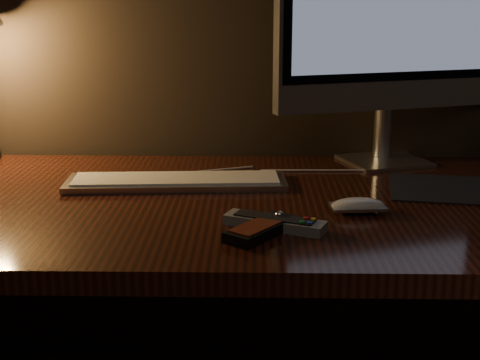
{
  "coord_description": "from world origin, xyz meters",
  "views": [
    {
      "loc": [
        0.07,
        0.57,
        1.14
      ],
      "look_at": [
        0.04,
        1.73,
        0.82
      ],
      "focal_mm": 50.0,
      "sensor_mm": 36.0,
      "label": 1
    }
  ],
  "objects_px": {
    "mouse": "(358,207)",
    "tv_remote": "(275,222)",
    "desk": "(222,246)",
    "monitor": "(393,12)",
    "media_remote": "(262,228)",
    "keyboard": "(176,181)"
  },
  "relations": [
    {
      "from": "mouse",
      "to": "tv_remote",
      "type": "bearing_deg",
      "value": -155.57
    },
    {
      "from": "desk",
      "to": "tv_remote",
      "type": "xyz_separation_m",
      "value": [
        0.11,
        -0.25,
        0.14
      ]
    },
    {
      "from": "monitor",
      "to": "mouse",
      "type": "bearing_deg",
      "value": -126.72
    },
    {
      "from": "mouse",
      "to": "tv_remote",
      "type": "relative_size",
      "value": 0.56
    },
    {
      "from": "desk",
      "to": "media_remote",
      "type": "xyz_separation_m",
      "value": [
        0.08,
        -0.28,
        0.14
      ]
    },
    {
      "from": "desk",
      "to": "tv_remote",
      "type": "height_order",
      "value": "tv_remote"
    },
    {
      "from": "keyboard",
      "to": "media_remote",
      "type": "xyz_separation_m",
      "value": [
        0.18,
        -0.31,
        0.0
      ]
    },
    {
      "from": "monitor",
      "to": "tv_remote",
      "type": "height_order",
      "value": "monitor"
    },
    {
      "from": "keyboard",
      "to": "tv_remote",
      "type": "xyz_separation_m",
      "value": [
        0.2,
        -0.27,
        0.0
      ]
    },
    {
      "from": "desk",
      "to": "keyboard",
      "type": "height_order",
      "value": "keyboard"
    },
    {
      "from": "mouse",
      "to": "media_remote",
      "type": "height_order",
      "value": "media_remote"
    },
    {
      "from": "desk",
      "to": "keyboard",
      "type": "distance_m",
      "value": 0.17
    },
    {
      "from": "media_remote",
      "to": "tv_remote",
      "type": "height_order",
      "value": "media_remote"
    },
    {
      "from": "keyboard",
      "to": "tv_remote",
      "type": "distance_m",
      "value": 0.34
    },
    {
      "from": "monitor",
      "to": "keyboard",
      "type": "distance_m",
      "value": 0.64
    },
    {
      "from": "keyboard",
      "to": "monitor",
      "type": "bearing_deg",
      "value": 19.78
    },
    {
      "from": "monitor",
      "to": "media_remote",
      "type": "bearing_deg",
      "value": -139.85
    },
    {
      "from": "tv_remote",
      "to": "keyboard",
      "type": "bearing_deg",
      "value": 149.65
    },
    {
      "from": "media_remote",
      "to": "tv_remote",
      "type": "relative_size",
      "value": 0.84
    },
    {
      "from": "desk",
      "to": "mouse",
      "type": "xyz_separation_m",
      "value": [
        0.26,
        -0.16,
        0.14
      ]
    },
    {
      "from": "desk",
      "to": "media_remote",
      "type": "distance_m",
      "value": 0.32
    },
    {
      "from": "desk",
      "to": "keyboard",
      "type": "xyz_separation_m",
      "value": [
        -0.1,
        0.03,
        0.14
      ]
    }
  ]
}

